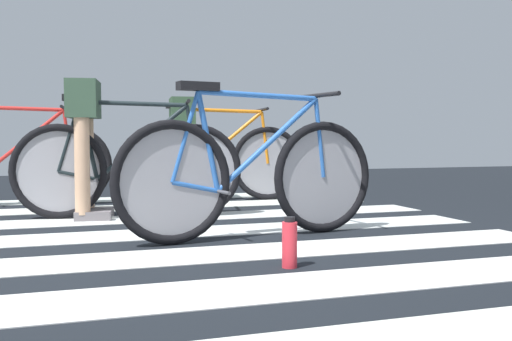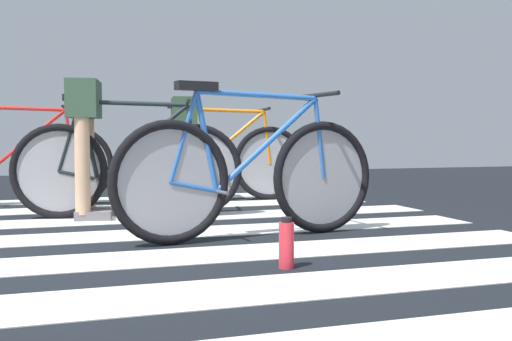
# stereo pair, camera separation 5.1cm
# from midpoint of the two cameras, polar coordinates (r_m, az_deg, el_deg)

# --- Properties ---
(ground) EXTENTS (18.00, 14.00, 0.02)m
(ground) POSITION_cam_midpoint_polar(r_m,az_deg,el_deg) (3.40, -12.61, -7.51)
(ground) COLOR black
(crosswalk_markings) EXTENTS (5.46, 6.49, 0.00)m
(crosswalk_markings) POSITION_cam_midpoint_polar(r_m,az_deg,el_deg) (3.12, -12.98, -8.26)
(crosswalk_markings) COLOR silver
(crosswalk_markings) RESTS_ON ground
(bicycle_1_of_4) EXTENTS (1.73, 0.53, 0.93)m
(bicycle_1_of_4) POSITION_cam_midpoint_polar(r_m,az_deg,el_deg) (3.67, -0.13, -0.43)
(bicycle_1_of_4) COLOR black
(bicycle_1_of_4) RESTS_ON ground
(bicycle_2_of_4) EXTENTS (1.72, 0.54, 0.93)m
(bicycle_2_of_4) POSITION_cam_midpoint_polar(r_m,az_deg,el_deg) (4.70, -11.64, 0.31)
(bicycle_2_of_4) COLOR black
(bicycle_2_of_4) RESTS_ON ground
(cyclist_2_of_4) EXTENTS (0.37, 0.44, 1.04)m
(cyclist_2_of_4) POSITION_cam_midpoint_polar(r_m,az_deg,el_deg) (4.73, -15.45, 3.74)
(cyclist_2_of_4) COLOR tan
(cyclist_2_of_4) RESTS_ON ground
(bicycle_3_of_4) EXTENTS (1.73, 0.52, 0.93)m
(bicycle_3_of_4) POSITION_cam_midpoint_polar(r_m,az_deg,el_deg) (5.81, -3.42, 0.91)
(bicycle_3_of_4) COLOR black
(bicycle_3_of_4) RESTS_ON ground
(cyclist_3_of_4) EXTENTS (0.36, 0.43, 0.98)m
(cyclist_3_of_4) POSITION_cam_midpoint_polar(r_m,az_deg,el_deg) (5.77, -6.49, 3.37)
(cyclist_3_of_4) COLOR tan
(cyclist_3_of_4) RESTS_ON ground
(bicycle_4_of_4) EXTENTS (1.73, 0.52, 0.93)m
(bicycle_4_of_4) POSITION_cam_midpoint_polar(r_m,az_deg,el_deg) (5.80, -21.61, 0.68)
(bicycle_4_of_4) COLOR black
(bicycle_4_of_4) RESTS_ON ground
(water_bottle) EXTENTS (0.07, 0.07, 0.24)m
(water_bottle) POSITION_cam_midpoint_polar(r_m,az_deg,el_deg) (2.87, 3.35, -6.88)
(water_bottle) COLOR red
(water_bottle) RESTS_ON ground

